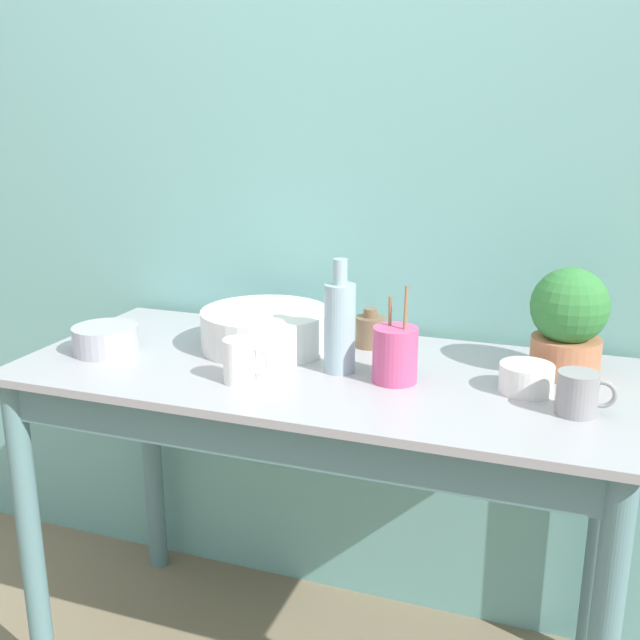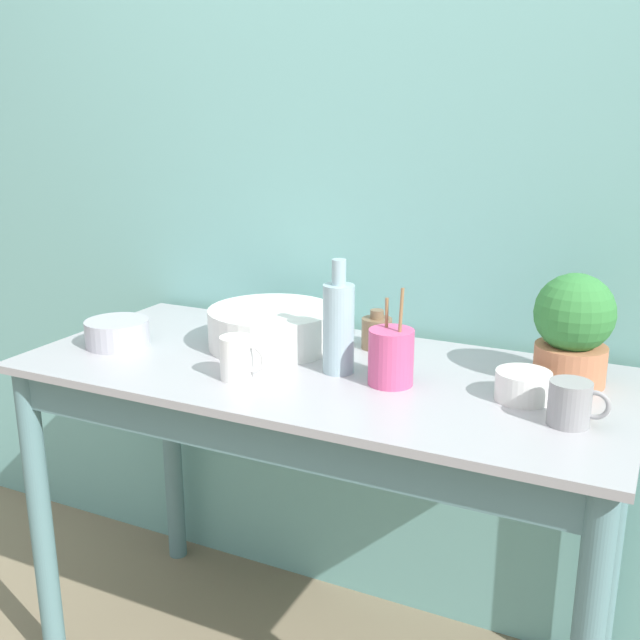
{
  "view_description": "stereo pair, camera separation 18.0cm",
  "coord_description": "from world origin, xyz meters",
  "px_view_note": "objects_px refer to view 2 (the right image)",
  "views": [
    {
      "loc": [
        0.59,
        -1.29,
        1.5
      ],
      "look_at": [
        0.0,
        0.34,
        1.01
      ],
      "focal_mm": 42.0,
      "sensor_mm": 36.0,
      "label": 1
    },
    {
      "loc": [
        0.75,
        -1.22,
        1.5
      ],
      "look_at": [
        0.0,
        0.34,
        1.01
      ],
      "focal_mm": 42.0,
      "sensor_mm": 36.0,
      "label": 2
    }
  ],
  "objects_px": {
    "mug_white": "(238,358)",
    "bottle_tall": "(339,326)",
    "bowl_wash_large": "(272,327)",
    "bowl_small_steel": "(117,333)",
    "bowl_small_enamel_white": "(523,386)",
    "potted_plant": "(573,328)",
    "mug_grey": "(571,403)",
    "utensil_cup": "(391,357)",
    "bottle_short": "(377,332)"
  },
  "relations": [
    {
      "from": "mug_white",
      "to": "bottle_tall",
      "type": "bearing_deg",
      "value": 37.77
    },
    {
      "from": "mug_white",
      "to": "bowl_wash_large",
      "type": "bearing_deg",
      "value": 101.35
    },
    {
      "from": "bowl_wash_large",
      "to": "bottle_tall",
      "type": "bearing_deg",
      "value": -24.27
    },
    {
      "from": "bottle_tall",
      "to": "bowl_small_steel",
      "type": "bearing_deg",
      "value": -173.72
    },
    {
      "from": "bowl_wash_large",
      "to": "bowl_small_enamel_white",
      "type": "relative_size",
      "value": 2.82
    },
    {
      "from": "potted_plant",
      "to": "bowl_wash_large",
      "type": "height_order",
      "value": "potted_plant"
    },
    {
      "from": "bowl_wash_large",
      "to": "mug_white",
      "type": "bearing_deg",
      "value": -78.65
    },
    {
      "from": "bowl_small_steel",
      "to": "bowl_small_enamel_white",
      "type": "bearing_deg",
      "value": 4.38
    },
    {
      "from": "bowl_wash_large",
      "to": "bowl_small_enamel_white",
      "type": "bearing_deg",
      "value": -8.11
    },
    {
      "from": "bowl_wash_large",
      "to": "bottle_tall",
      "type": "height_order",
      "value": "bottle_tall"
    },
    {
      "from": "mug_grey",
      "to": "bowl_small_steel",
      "type": "distance_m",
      "value": 1.16
    },
    {
      "from": "bowl_small_enamel_white",
      "to": "utensil_cup",
      "type": "bearing_deg",
      "value": -173.29
    },
    {
      "from": "bottle_tall",
      "to": "bowl_small_steel",
      "type": "relative_size",
      "value": 1.63
    },
    {
      "from": "potted_plant",
      "to": "bowl_small_enamel_white",
      "type": "distance_m",
      "value": 0.2
    },
    {
      "from": "bowl_wash_large",
      "to": "bowl_small_enamel_white",
      "type": "distance_m",
      "value": 0.68
    },
    {
      "from": "mug_grey",
      "to": "bowl_small_enamel_white",
      "type": "relative_size",
      "value": 1.0
    },
    {
      "from": "utensil_cup",
      "to": "bottle_tall",
      "type": "bearing_deg",
      "value": 171.26
    },
    {
      "from": "potted_plant",
      "to": "bowl_small_steel",
      "type": "height_order",
      "value": "potted_plant"
    },
    {
      "from": "bowl_wash_large",
      "to": "mug_grey",
      "type": "xyz_separation_m",
      "value": [
        0.79,
        -0.19,
        -0.01
      ]
    },
    {
      "from": "mug_white",
      "to": "bowl_small_steel",
      "type": "bearing_deg",
      "value": 169.4
    },
    {
      "from": "bottle_tall",
      "to": "bowl_small_enamel_white",
      "type": "relative_size",
      "value": 2.28
    },
    {
      "from": "bowl_small_steel",
      "to": "bottle_short",
      "type": "bearing_deg",
      "value": 24.0
    },
    {
      "from": "bowl_small_steel",
      "to": "mug_white",
      "type": "bearing_deg",
      "value": -10.6
    },
    {
      "from": "bottle_tall",
      "to": "bottle_short",
      "type": "relative_size",
      "value": 2.64
    },
    {
      "from": "potted_plant",
      "to": "mug_white",
      "type": "bearing_deg",
      "value": -156.02
    },
    {
      "from": "bottle_short",
      "to": "mug_grey",
      "type": "bearing_deg",
      "value": -28.94
    },
    {
      "from": "potted_plant",
      "to": "bottle_short",
      "type": "relative_size",
      "value": 2.47
    },
    {
      "from": "mug_white",
      "to": "bowl_small_enamel_white",
      "type": "distance_m",
      "value": 0.64
    },
    {
      "from": "potted_plant",
      "to": "bowl_wash_large",
      "type": "relative_size",
      "value": 0.76
    },
    {
      "from": "potted_plant",
      "to": "utensil_cup",
      "type": "xyz_separation_m",
      "value": [
        -0.37,
        -0.19,
        -0.07
      ]
    },
    {
      "from": "mug_grey",
      "to": "potted_plant",
      "type": "bearing_deg",
      "value": 98.53
    },
    {
      "from": "bowl_wash_large",
      "to": "mug_white",
      "type": "height_order",
      "value": "same"
    },
    {
      "from": "bowl_wash_large",
      "to": "mug_grey",
      "type": "relative_size",
      "value": 2.83
    },
    {
      "from": "bowl_wash_large",
      "to": "potted_plant",
      "type": "bearing_deg",
      "value": 4.17
    },
    {
      "from": "potted_plant",
      "to": "bowl_wash_large",
      "type": "bearing_deg",
      "value": -175.83
    },
    {
      "from": "bottle_short",
      "to": "mug_grey",
      "type": "distance_m",
      "value": 0.61
    },
    {
      "from": "bottle_short",
      "to": "utensil_cup",
      "type": "height_order",
      "value": "utensil_cup"
    },
    {
      "from": "mug_white",
      "to": "bottle_short",
      "type": "bearing_deg",
      "value": 60.42
    },
    {
      "from": "bowl_small_enamel_white",
      "to": "bowl_wash_large",
      "type": "bearing_deg",
      "value": 171.89
    },
    {
      "from": "bottle_tall",
      "to": "bottle_short",
      "type": "bearing_deg",
      "value": 86.23
    },
    {
      "from": "potted_plant",
      "to": "mug_white",
      "type": "height_order",
      "value": "potted_plant"
    },
    {
      "from": "bottle_tall",
      "to": "utensil_cup",
      "type": "relative_size",
      "value": 1.2
    },
    {
      "from": "bowl_small_steel",
      "to": "utensil_cup",
      "type": "distance_m",
      "value": 0.76
    },
    {
      "from": "potted_plant",
      "to": "bowl_small_enamel_white",
      "type": "bearing_deg",
      "value": -116.35
    },
    {
      "from": "bottle_short",
      "to": "mug_white",
      "type": "relative_size",
      "value": 0.9
    },
    {
      "from": "potted_plant",
      "to": "bottle_tall",
      "type": "xyz_separation_m",
      "value": [
        -0.51,
        -0.16,
        -0.02
      ]
    },
    {
      "from": "potted_plant",
      "to": "bottle_short",
      "type": "distance_m",
      "value": 0.51
    },
    {
      "from": "mug_grey",
      "to": "utensil_cup",
      "type": "height_order",
      "value": "utensil_cup"
    },
    {
      "from": "bottle_tall",
      "to": "mug_white",
      "type": "distance_m",
      "value": 0.25
    },
    {
      "from": "bowl_small_steel",
      "to": "utensil_cup",
      "type": "bearing_deg",
      "value": 3.48
    }
  ]
}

